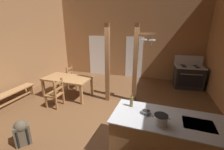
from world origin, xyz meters
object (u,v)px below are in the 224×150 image
ladderback_chair_near_window (73,78)px  ladderback_chair_by_post (56,94)px  dining_table (67,80)px  bottle_tall_on_counter (132,101)px  mixing_bowl_on_counter (146,112)px  stove_range (188,77)px  bench_along_left_wall (11,95)px  stockpot_on_counter (161,119)px  kitchen_island (167,139)px  backpack (22,132)px

ladderback_chair_near_window → ladderback_chair_by_post: 1.59m
dining_table → bottle_tall_on_counter: 3.13m
dining_table → mixing_bowl_on_counter: size_ratio=10.05×
ladderback_chair_by_post → ladderback_chair_near_window: bearing=100.6°
stove_range → ladderback_chair_near_window: stove_range is taller
bench_along_left_wall → bottle_tall_on_counter: bearing=-8.2°
ladderback_chair_near_window → stockpot_on_counter: size_ratio=3.05×
kitchen_island → mixing_bowl_on_counter: mixing_bowl_on_counter is taller
ladderback_chair_near_window → stove_range: bearing=17.2°
ladderback_chair_by_post → bottle_tall_on_counter: bearing=-18.6°
kitchen_island → ladderback_chair_near_window: ladderback_chair_near_window is taller
stove_range → dining_table: 4.98m
kitchen_island → backpack: bearing=-170.4°
bench_along_left_wall → mixing_bowl_on_counter: size_ratio=9.75×
ladderback_chair_near_window → bottle_tall_on_counter: 3.81m
mixing_bowl_on_counter → ladderback_chair_near_window: bearing=140.7°
stove_range → bench_along_left_wall: stove_range is taller
bench_along_left_wall → mixing_bowl_on_counter: 4.59m
dining_table → bottle_tall_on_counter: bottle_tall_on_counter is taller
stove_range → bench_along_left_wall: 6.82m
kitchen_island → bench_along_left_wall: kitchen_island is taller
stockpot_on_counter → bottle_tall_on_counter: (-0.59, 0.46, 0.03)m
kitchen_island → ladderback_chair_near_window: 4.54m
dining_table → ladderback_chair_near_window: size_ratio=1.83×
stockpot_on_counter → ladderback_chair_near_window: bearing=140.3°
stove_range → bench_along_left_wall: size_ratio=0.78×
stockpot_on_counter → backpack: bearing=-173.7°
kitchen_island → bottle_tall_on_counter: 0.99m
stove_range → bottle_tall_on_counter: stove_range is taller
mixing_bowl_on_counter → bottle_tall_on_counter: 0.39m
ladderback_chair_near_window → stockpot_on_counter: 4.55m
backpack → bottle_tall_on_counter: bearing=18.8°
ladderback_chair_near_window → bench_along_left_wall: (-1.27, -1.83, -0.14)m
stove_range → stockpot_on_counter: 4.55m
stove_range → ladderback_chair_by_post: stove_range is taller
stove_range → ladderback_chair_by_post: bearing=-145.6°
ladderback_chair_near_window → mixing_bowl_on_counter: (3.21, -2.63, 0.47)m
bottle_tall_on_counter → stockpot_on_counter: bearing=-37.9°
stockpot_on_counter → mixing_bowl_on_counter: bearing=135.8°
kitchen_island → stove_range: stove_range is taller
dining_table → bench_along_left_wall: dining_table is taller
bottle_tall_on_counter → kitchen_island: bearing=-18.6°
ladderback_chair_by_post → bottle_tall_on_counter: 2.79m
kitchen_island → bottle_tall_on_counter: bottle_tall_on_counter is taller
ladderback_chair_by_post → dining_table: bearing=93.1°
dining_table → backpack: 2.48m
ladderback_chair_near_window → mixing_bowl_on_counter: bearing=-39.3°
dining_table → stockpot_on_counter: stockpot_on_counter is taller
mixing_bowl_on_counter → bench_along_left_wall: bearing=169.9°
dining_table → bench_along_left_wall: (-1.52, -1.06, -0.34)m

